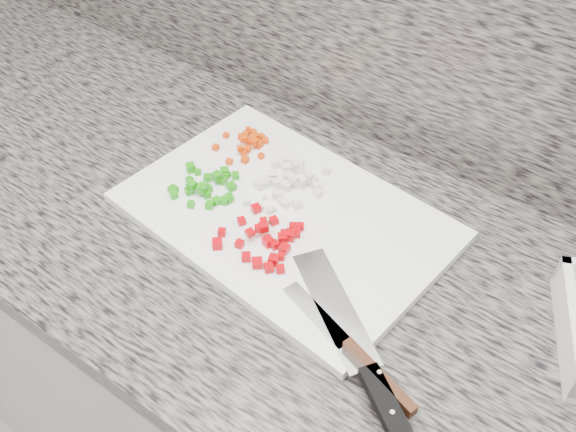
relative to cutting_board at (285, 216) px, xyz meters
name	(u,v)px	position (x,y,z in m)	size (l,w,h in m)	color
cabinet	(323,423)	(0.12, -0.04, -0.48)	(3.92, 0.62, 0.86)	silver
countertop	(335,278)	(0.12, -0.04, -0.03)	(3.96, 0.64, 0.04)	#645F58
cutting_board	(285,216)	(0.00, 0.00, 0.00)	(0.49, 0.33, 0.02)	white
carrot_pile	(248,143)	(-0.15, 0.10, 0.02)	(0.09, 0.10, 0.02)	#DA3D04
onion_pile	(290,178)	(-0.03, 0.06, 0.02)	(0.11, 0.12, 0.02)	silver
green_pepper_pile	(208,185)	(-0.13, -0.03, 0.02)	(0.11, 0.11, 0.02)	#1F940D
red_pepper_pile	(267,240)	(0.02, -0.07, 0.02)	(0.13, 0.12, 0.02)	#C1020A
garlic_pile	(265,209)	(-0.03, -0.02, 0.01)	(0.06, 0.06, 0.01)	beige
chef_knife	(370,375)	(0.25, -0.17, 0.01)	(0.30, 0.23, 0.02)	silver
paring_knife	(362,360)	(0.24, -0.16, 0.01)	(0.24, 0.09, 0.02)	silver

